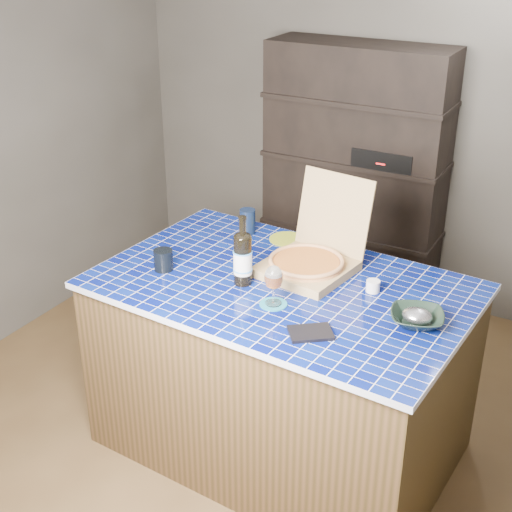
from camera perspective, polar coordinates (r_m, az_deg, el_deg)
The scene contains 14 objects.
room at distance 3.50m, azimuth -1.30°, elevation 4.17°, with size 3.50×3.50×3.50m.
shelving_unit at distance 4.91m, azimuth 7.90°, elevation 6.14°, with size 1.20×0.41×1.80m.
kitchen_island at distance 3.62m, azimuth 2.01°, elevation -8.87°, with size 1.81×1.22×0.96m.
pizza_box at distance 3.46m, azimuth 4.29°, elevation -0.30°, with size 0.46×0.53×0.43m.
mead_bottle at distance 3.31m, azimuth -1.07°, elevation -0.13°, with size 0.09×0.09×0.34m.
teal_trivet at distance 3.19m, azimuth 1.40°, elevation -3.87°, with size 0.12×0.12×0.01m, color #186D80.
wine_glass at distance 3.13m, azimuth 1.42°, elevation -1.80°, with size 0.08×0.08×0.19m.
tumbler at distance 3.50m, azimuth -7.42°, elevation -0.31°, with size 0.09×0.09×0.10m, color black.
dvd_case at distance 2.98m, azimuth 4.38°, elevation -6.14°, with size 0.13×0.18×0.01m, color black.
bowl at distance 3.11m, azimuth 12.75°, elevation -4.87°, with size 0.23×0.23×0.06m, color black.
foil_contents at distance 3.11m, azimuth 12.78°, elevation -4.68°, with size 0.13×0.11×0.06m, color #A5A7B0.
white_jar at distance 3.33m, azimuth 9.34°, elevation -2.39°, with size 0.06×0.06×0.05m, color white.
navy_cup at distance 3.87m, azimuth -0.68°, elevation 2.79°, with size 0.09×0.09×0.13m, color black.
green_trivet at distance 3.82m, azimuth 2.51°, elevation 1.36°, with size 0.19×0.19×0.01m, color olive.
Camera 1 is at (1.65, -2.79, 2.54)m, focal length 50.00 mm.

